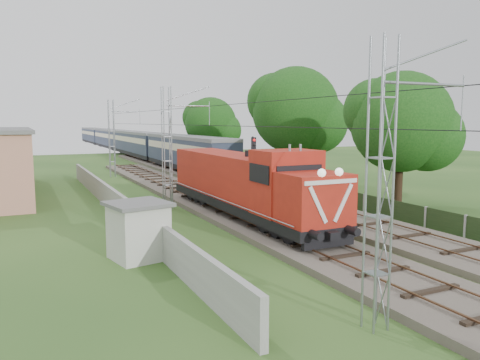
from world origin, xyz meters
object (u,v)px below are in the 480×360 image
relay_hut (138,230)px  signal_post (253,158)px  locomotive (245,183)px  coach_rake (123,140)px

relay_hut → signal_post: bearing=43.4°
signal_post → relay_hut: bearing=-136.6°
locomotive → signal_post: (2.98, 4.83, 1.04)m
signal_post → relay_hut: (-10.38, -9.81, -2.03)m
coach_rake → signal_post: bearing=-92.1°
locomotive → coach_rake: bearing=85.2°
locomotive → signal_post: 5.77m
locomotive → signal_post: signal_post is taller
signal_post → coach_rake: bearing=87.9°
coach_rake → relay_hut: size_ratio=33.10×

